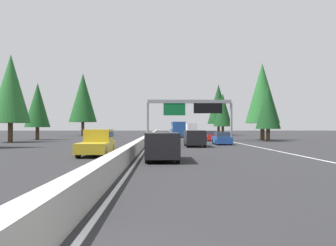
# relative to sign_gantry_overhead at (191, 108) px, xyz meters

# --- Properties ---
(ground_plane) EXTENTS (320.00, 320.00, 0.00)m
(ground_plane) POSITION_rel_sign_gantry_overhead_xyz_m (11.06, 6.04, -4.82)
(ground_plane) COLOR #262628
(median_barrier) EXTENTS (180.00, 0.56, 0.90)m
(median_barrier) POSITION_rel_sign_gantry_overhead_xyz_m (31.06, 6.34, -4.37)
(median_barrier) COLOR #ADAAA3
(median_barrier) RESTS_ON ground
(shoulder_stripe_right) EXTENTS (160.00, 0.16, 0.01)m
(shoulder_stripe_right) POSITION_rel_sign_gantry_overhead_xyz_m (21.06, -5.48, -4.82)
(shoulder_stripe_right) COLOR silver
(shoulder_stripe_right) RESTS_ON ground
(shoulder_stripe_median) EXTENTS (160.00, 0.16, 0.01)m
(shoulder_stripe_median) POSITION_rel_sign_gantry_overhead_xyz_m (21.06, 5.79, -4.82)
(shoulder_stripe_median) COLOR silver
(shoulder_stripe_median) RESTS_ON ground
(sign_gantry_overhead) EXTENTS (0.50, 12.68, 6.06)m
(sign_gantry_overhead) POSITION_rel_sign_gantry_overhead_xyz_m (0.00, 0.00, 0.00)
(sign_gantry_overhead) COLOR gray
(sign_gantry_overhead) RESTS_ON ground
(minivan_far_right) EXTENTS (5.00, 1.95, 1.69)m
(minivan_far_right) POSITION_rel_sign_gantry_overhead_xyz_m (-31.57, 4.25, -3.87)
(minivan_far_right) COLOR black
(minivan_far_right) RESTS_ON ground
(sedan_mid_right) EXTENTS (4.40, 1.80, 1.47)m
(sedan_mid_right) POSITION_rel_sign_gantry_overhead_xyz_m (-11.06, -2.76, -4.14)
(sedan_mid_right) COLOR #1E4793
(sedan_mid_right) RESTS_ON ground
(sedan_near_right) EXTENTS (4.40, 1.80, 1.47)m
(sedan_near_right) POSITION_rel_sign_gantry_overhead_xyz_m (0.56, -3.20, -4.14)
(sedan_near_right) COLOR red
(sedan_near_right) RESTS_ON ground
(pickup_mid_center) EXTENTS (5.60, 2.00, 1.86)m
(pickup_mid_center) POSITION_rel_sign_gantry_overhead_xyz_m (81.31, -2.84, -3.91)
(pickup_mid_center) COLOR #2D6B38
(pickup_mid_center) RESTS_ON ground
(box_truck_far_center) EXTENTS (8.50, 2.40, 2.95)m
(box_truck_far_center) POSITION_rel_sign_gantry_overhead_xyz_m (36.75, -3.07, -3.21)
(box_truck_far_center) COLOR white
(box_truck_far_center) RESTS_ON ground
(sedan_distant_a) EXTENTS (4.40, 1.80, 1.47)m
(sedan_distant_a) POSITION_rel_sign_gantry_overhead_xyz_m (60.98, 0.72, -4.14)
(sedan_distant_a) COLOR white
(sedan_distant_a) RESTS_ON ground
(bus_far_left) EXTENTS (11.50, 2.55, 3.10)m
(bus_far_left) POSITION_rel_sign_gantry_overhead_xyz_m (22.52, 0.86, -3.11)
(bus_far_left) COLOR #1E4793
(bus_far_left) RESTS_ON ground
(minivan_mid_left) EXTENTS (5.00, 1.95, 1.69)m
(minivan_mid_left) POSITION_rel_sign_gantry_overhead_xyz_m (-15.55, 0.85, -3.87)
(minivan_mid_left) COLOR black
(minivan_mid_left) RESTS_ON ground
(oncoming_near) EXTENTS (5.60, 2.00, 1.86)m
(oncoming_near) POSITION_rel_sign_gantry_overhead_xyz_m (-27.23, 8.95, -3.91)
(oncoming_near) COLOR #AD931E
(oncoming_near) RESTS_ON ground
(oncoming_far) EXTENTS (4.40, 1.80, 1.47)m
(oncoming_far) POSITION_rel_sign_gantry_overhead_xyz_m (-4.40, 12.42, -4.14)
(oncoming_far) COLOR white
(oncoming_far) RESTS_ON ground
(conifer_right_near) EXTENTS (3.57, 3.57, 8.12)m
(conifer_right_near) POSITION_rel_sign_gantry_overhead_xyz_m (-1.08, -11.12, 0.10)
(conifer_right_near) COLOR #4C3823
(conifer_right_near) RESTS_ON ground
(conifer_right_mid) EXTENTS (5.36, 5.36, 12.17)m
(conifer_right_mid) POSITION_rel_sign_gantry_overhead_xyz_m (3.74, -11.64, 2.57)
(conifer_right_mid) COLOR #4C3823
(conifer_right_mid) RESTS_ON ground
(conifer_right_far) EXTENTS (4.42, 4.42, 10.04)m
(conifer_right_far) POSITION_rel_sign_gantry_overhead_xyz_m (32.83, -10.26, 1.27)
(conifer_right_far) COLOR #4C3823
(conifer_right_far) RESTS_ON ground
(conifer_right_distant) EXTENTS (5.82, 5.82, 13.23)m
(conifer_right_distant) POSITION_rel_sign_gantry_overhead_xyz_m (41.76, -10.66, 3.22)
(conifer_right_distant) COLOR #4C3823
(conifer_right_distant) RESTS_ON ground
(conifer_left_near) EXTENTS (5.23, 5.23, 11.89)m
(conifer_left_near) POSITION_rel_sign_gantry_overhead_xyz_m (-3.95, 24.67, 2.40)
(conifer_left_near) COLOR #4C3823
(conifer_left_near) RESTS_ON ground
(conifer_left_mid) EXTENTS (4.05, 4.05, 9.20)m
(conifer_left_mid) POSITION_rel_sign_gantry_overhead_xyz_m (5.67, 24.28, 0.76)
(conifer_left_mid) COLOR #4C3823
(conifer_left_mid) RESTS_ON ground
(conifer_left_far) EXTENTS (6.55, 6.55, 14.89)m
(conifer_left_far) POSITION_rel_sign_gantry_overhead_xyz_m (33.79, 22.99, 4.24)
(conifer_left_far) COLOR #4C3823
(conifer_left_far) RESTS_ON ground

